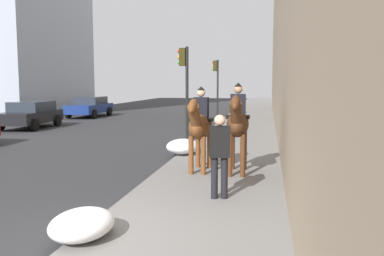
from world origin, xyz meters
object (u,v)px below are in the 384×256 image
object	(u,v)px
mounted_horse_near	(200,125)
car_far_lane	(31,114)
car_near_lane	(90,106)
traffic_light_near_curb	(185,79)
mounted_horse_far	(238,123)
pedestrian_greeting	(220,151)
traffic_light_far_curb	(216,80)

from	to	relation	value
mounted_horse_near	car_far_lane	world-z (taller)	mounted_horse_near
mounted_horse_near	car_near_lane	bearing A→B (deg)	-146.22
car_near_lane	traffic_light_near_curb	size ratio (longest dim) A/B	1.18
mounted_horse_near	mounted_horse_far	xyz separation A→B (m)	(-0.09, -0.98, 0.09)
car_far_lane	mounted_horse_far	bearing A→B (deg)	47.60
pedestrian_greeting	traffic_light_near_curb	distance (m)	8.47
mounted_horse_far	car_near_lane	size ratio (longest dim) A/B	0.51
mounted_horse_near	mounted_horse_far	distance (m)	0.99
mounted_horse_far	traffic_light_near_curb	xyz separation A→B (m)	(5.62, 2.49, 1.15)
mounted_horse_far	traffic_light_near_curb	bearing A→B (deg)	-156.80
mounted_horse_far	pedestrian_greeting	xyz separation A→B (m)	(-2.39, 0.18, -0.33)
mounted_horse_near	traffic_light_far_curb	size ratio (longest dim) A/B	0.57
pedestrian_greeting	car_far_lane	xyz separation A→B (m)	(12.24, 11.62, -0.33)
mounted_horse_near	traffic_light_far_curb	bearing A→B (deg)	-172.55
mounted_horse_near	car_far_lane	distance (m)	14.58
mounted_horse_far	traffic_light_near_curb	size ratio (longest dim) A/B	0.61
car_near_lane	traffic_light_near_curb	distance (m)	15.13
pedestrian_greeting	car_near_lane	bearing A→B (deg)	18.95
car_far_lane	car_near_lane	bearing A→B (deg)	177.25
mounted_horse_far	car_near_lane	xyz separation A→B (m)	(17.43, 11.77, -0.68)
mounted_horse_far	car_near_lane	world-z (taller)	mounted_horse_far
pedestrian_greeting	car_far_lane	world-z (taller)	pedestrian_greeting
traffic_light_far_curb	mounted_horse_near	bearing A→B (deg)	-174.43
mounted_horse_far	pedestrian_greeting	bearing A→B (deg)	-5.09
car_far_lane	traffic_light_near_curb	xyz separation A→B (m)	(-4.23, -9.31, 1.82)
car_near_lane	traffic_light_far_curb	distance (m)	9.31
car_near_lane	traffic_light_far_curb	size ratio (longest dim) A/B	1.15
mounted_horse_far	car_far_lane	xyz separation A→B (m)	(9.85, 11.80, -0.66)
pedestrian_greeting	car_far_lane	size ratio (longest dim) A/B	0.41
mounted_horse_near	car_near_lane	distance (m)	20.43
traffic_light_far_curb	traffic_light_near_curb	bearing A→B (deg)	-179.17
mounted_horse_near	car_far_lane	xyz separation A→B (m)	(9.75, 10.82, -0.58)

